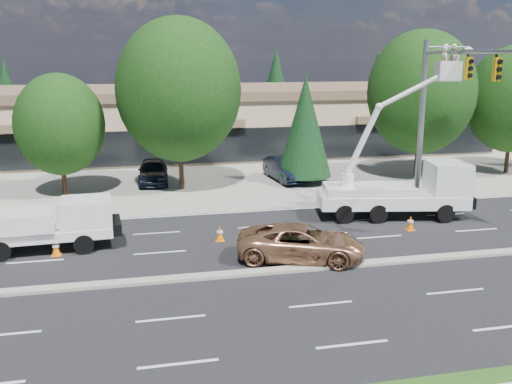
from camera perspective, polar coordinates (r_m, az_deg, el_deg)
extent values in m
plane|color=black|center=(22.42, 3.85, -7.83)|extent=(140.00, 140.00, 0.00)
cube|color=gray|center=(41.28, -3.90, 2.06)|extent=(140.00, 22.00, 0.01)
cube|color=gray|center=(22.40, 3.85, -7.69)|extent=(120.00, 0.55, 0.12)
cube|color=tan|center=(50.70, -5.65, 7.00)|extent=(50.00, 15.00, 5.00)
cube|color=brown|center=(50.47, -5.72, 9.99)|extent=(50.40, 15.40, 0.70)
cube|color=black|center=(43.41, -4.42, 4.62)|extent=(48.00, 0.12, 2.60)
cylinder|color=#332114|center=(35.95, -18.66, 1.57)|extent=(0.28, 0.28, 2.34)
ellipsoid|color=black|center=(35.48, -19.03, 6.40)|extent=(5.20, 5.20, 5.98)
cylinder|color=#332114|center=(35.74, -7.51, 2.97)|extent=(0.28, 0.28, 3.40)
ellipsoid|color=black|center=(35.21, -7.73, 10.09)|extent=(7.56, 7.56, 8.69)
cylinder|color=#332114|center=(37.51, 4.82, 1.50)|extent=(0.26, 0.26, 0.80)
cone|color=black|center=(36.96, 4.92, 6.58)|extent=(3.54, 3.54, 6.47)
cylinder|color=#332114|center=(40.35, 15.80, 3.63)|extent=(0.28, 0.28, 3.21)
ellipsoid|color=black|center=(39.89, 16.18, 9.56)|extent=(7.13, 7.13, 8.20)
cylinder|color=#332114|center=(44.10, 23.85, 3.57)|extent=(0.28, 0.28, 2.89)
cylinder|color=#332114|center=(63.67, -23.34, 5.37)|extent=(0.26, 0.26, 0.80)
cone|color=black|center=(63.32, -23.67, 8.82)|extent=(4.02, 4.02, 7.35)
cylinder|color=#332114|center=(62.54, -10.60, 6.11)|extent=(0.26, 0.26, 0.80)
cone|color=black|center=(62.12, -10.81, 10.81)|extent=(5.23, 5.23, 9.56)
cylinder|color=#332114|center=(64.51, 1.99, 6.55)|extent=(0.26, 0.26, 0.80)
cone|color=black|center=(64.14, 2.02, 10.44)|extent=(4.52, 4.52, 8.27)
cylinder|color=#332114|center=(68.47, 11.84, 6.67)|extent=(0.26, 0.26, 0.80)
cone|color=black|center=(68.12, 12.01, 10.31)|extent=(4.49, 4.49, 8.21)
cylinder|color=gray|center=(33.49, 16.20, 6.70)|extent=(0.32, 0.32, 9.00)
cylinder|color=gray|center=(29.01, 21.48, 12.89)|extent=(0.20, 10.00, 0.20)
cylinder|color=gray|center=(33.94, 18.65, 13.56)|extent=(2.60, 0.12, 0.12)
cube|color=gold|center=(31.56, 18.31, 11.74)|extent=(0.32, 0.22, 1.05)
cube|color=gold|center=(29.68, 20.49, 11.51)|extent=(0.32, 0.22, 1.05)
cube|color=gold|center=(27.85, 22.96, 11.23)|extent=(0.32, 0.22, 1.05)
cube|color=white|center=(26.01, -20.35, -3.80)|extent=(5.70, 2.39, 0.42)
cube|color=white|center=(25.74, -16.54, -2.18)|extent=(2.17, 2.12, 1.40)
cube|color=black|center=(25.68, -15.22, -1.69)|extent=(0.18, 1.77, 0.93)
cube|color=white|center=(26.85, -22.67, -2.44)|extent=(3.18, 0.48, 1.02)
cube|color=white|center=(25.16, -23.10, -3.51)|extent=(3.18, 0.48, 1.02)
cube|color=white|center=(30.12, 13.43, -0.74)|extent=(7.79, 3.63, 0.66)
cube|color=white|center=(30.75, 18.60, 1.09)|extent=(2.26, 2.52, 1.88)
cube|color=black|center=(30.97, 19.84, 1.35)|extent=(0.43, 1.86, 1.13)
cube|color=white|center=(29.71, 11.21, 0.20)|extent=(4.83, 2.97, 0.47)
cylinder|color=white|center=(29.37, 9.11, 1.17)|extent=(0.66, 0.66, 0.75)
cube|color=white|center=(29.99, 18.66, 11.40)|extent=(1.17, 1.02, 1.01)
imported|color=beige|center=(29.91, 18.33, 12.15)|extent=(0.49, 0.65, 1.62)
imported|color=beige|center=(30.05, 19.09, 12.10)|extent=(0.75, 0.89, 1.62)
ellipsoid|color=white|center=(29.91, 18.45, 13.72)|extent=(0.24, 0.24, 0.17)
ellipsoid|color=white|center=(30.05, 19.21, 13.66)|extent=(0.24, 0.24, 0.17)
cube|color=orange|center=(25.39, -19.33, -5.97)|extent=(0.40, 0.40, 0.03)
cone|color=orange|center=(25.29, -19.39, -5.25)|extent=(0.36, 0.36, 0.70)
cylinder|color=white|center=(25.26, -19.40, -5.10)|extent=(0.29, 0.29, 0.10)
cube|color=orange|center=(25.87, -3.64, -4.85)|extent=(0.40, 0.40, 0.03)
cone|color=orange|center=(25.77, -3.65, -4.15)|extent=(0.36, 0.36, 0.70)
cylinder|color=white|center=(25.75, -3.65, -4.00)|extent=(0.29, 0.29, 0.10)
cube|color=orange|center=(25.35, 1.85, -5.22)|extent=(0.40, 0.40, 0.03)
cone|color=orange|center=(25.24, 1.86, -4.50)|extent=(0.36, 0.36, 0.70)
cylinder|color=white|center=(25.22, 1.86, -4.35)|extent=(0.29, 0.29, 0.10)
cube|color=orange|center=(28.36, 15.14, -3.65)|extent=(0.40, 0.40, 0.03)
cone|color=orange|center=(28.27, 15.18, -3.00)|extent=(0.36, 0.36, 0.70)
cylinder|color=white|center=(28.25, 15.19, -2.87)|extent=(0.29, 0.29, 0.10)
imported|color=#A4724F|center=(23.34, 4.58, -5.09)|extent=(5.70, 3.99, 1.44)
imported|color=black|center=(37.90, -10.26, 2.08)|extent=(2.17, 4.82, 1.61)
imported|color=black|center=(38.10, 3.01, 2.33)|extent=(2.15, 4.97, 1.59)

